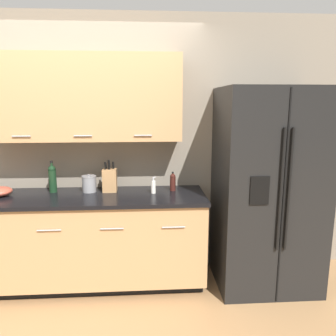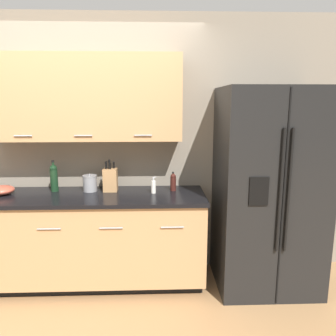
# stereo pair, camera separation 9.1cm
# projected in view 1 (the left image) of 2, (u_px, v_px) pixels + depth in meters

# --- Properties ---
(ground_plane) EXTENTS (14.00, 14.00, 0.00)m
(ground_plane) POSITION_uv_depth(u_px,v_px,m) (61.00, 329.00, 2.58)
(ground_plane) COLOR #997047
(wall_back) EXTENTS (10.00, 0.39, 2.60)m
(wall_back) POSITION_uv_depth(u_px,v_px,m) (79.00, 136.00, 3.23)
(wall_back) COLOR gray
(wall_back) RESTS_ON ground_plane
(counter_unit) EXTENTS (2.23, 0.64, 0.90)m
(counter_unit) POSITION_uv_depth(u_px,v_px,m) (89.00, 240.00, 3.14)
(counter_unit) COLOR black
(counter_unit) RESTS_ON ground_plane
(refrigerator) EXTENTS (0.93, 0.77, 1.89)m
(refrigerator) POSITION_uv_depth(u_px,v_px,m) (267.00, 189.00, 3.09)
(refrigerator) COLOR black
(refrigerator) RESTS_ON ground_plane
(knife_block) EXTENTS (0.13, 0.12, 0.32)m
(knife_block) POSITION_uv_depth(u_px,v_px,m) (110.00, 180.00, 3.16)
(knife_block) COLOR #A87A4C
(knife_block) RESTS_ON counter_unit
(wine_bottle) EXTENTS (0.07, 0.07, 0.31)m
(wine_bottle) POSITION_uv_depth(u_px,v_px,m) (52.00, 178.00, 3.14)
(wine_bottle) COLOR black
(wine_bottle) RESTS_ON counter_unit
(soap_dispenser) EXTENTS (0.05, 0.04, 0.16)m
(soap_dispenser) POSITION_uv_depth(u_px,v_px,m) (153.00, 187.00, 3.11)
(soap_dispenser) COLOR silver
(soap_dispenser) RESTS_ON counter_unit
(oil_bottle) EXTENTS (0.06, 0.06, 0.19)m
(oil_bottle) POSITION_uv_depth(u_px,v_px,m) (173.00, 182.00, 3.20)
(oil_bottle) COLOR #3D1914
(oil_bottle) RESTS_ON counter_unit
(steel_canister) EXTENTS (0.14, 0.14, 0.17)m
(steel_canister) POSITION_uv_depth(u_px,v_px,m) (89.00, 184.00, 3.16)
(steel_canister) COLOR gray
(steel_canister) RESTS_ON counter_unit
(mixing_bowl) EXTENTS (0.22, 0.22, 0.09)m
(mixing_bowl) POSITION_uv_depth(u_px,v_px,m) (0.00, 191.00, 3.03)
(mixing_bowl) COLOR #B24C38
(mixing_bowl) RESTS_ON counter_unit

